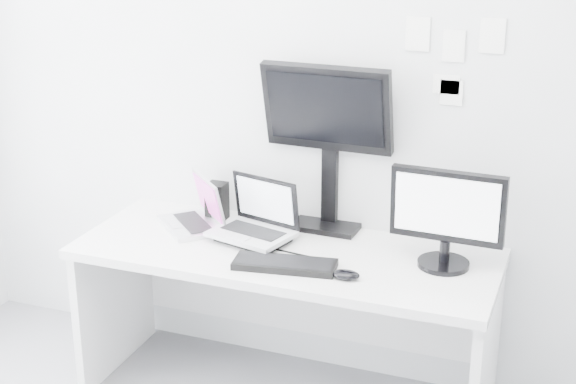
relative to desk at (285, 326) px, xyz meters
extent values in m
plane|color=silver|center=(0.00, 0.35, 0.99)|extent=(3.60, 0.00, 3.60)
cube|color=silver|center=(0.00, 0.00, 0.00)|extent=(1.80, 0.70, 0.73)
cube|color=silver|center=(-0.49, 0.09, 0.49)|extent=(0.40, 0.40, 0.24)
cube|color=black|center=(-0.42, 0.22, 0.45)|extent=(0.10, 0.10, 0.18)
cube|color=#B7B8BE|center=(-0.17, 0.03, 0.51)|extent=(0.39, 0.34, 0.28)
cube|color=black|center=(0.09, 0.30, 0.75)|extent=(0.58, 0.22, 0.78)
cube|color=black|center=(0.66, 0.07, 0.58)|extent=(0.47, 0.23, 0.42)
cube|color=black|center=(0.06, -0.17, 0.38)|extent=(0.43, 0.21, 0.03)
ellipsoid|color=black|center=(0.33, -0.19, 0.38)|extent=(0.12, 0.08, 0.04)
cube|color=white|center=(0.45, 0.34, 1.26)|extent=(0.10, 0.00, 0.14)
cube|color=white|center=(0.60, 0.34, 1.22)|extent=(0.09, 0.00, 0.13)
cube|color=white|center=(0.75, 0.34, 1.26)|extent=(0.10, 0.00, 0.14)
cube|color=white|center=(0.58, 0.34, 1.05)|extent=(0.11, 0.00, 0.08)
cube|color=white|center=(0.60, 0.34, 1.02)|extent=(0.09, 0.00, 0.10)
camera|label=1|loc=(1.18, -3.10, 1.81)|focal=52.82mm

